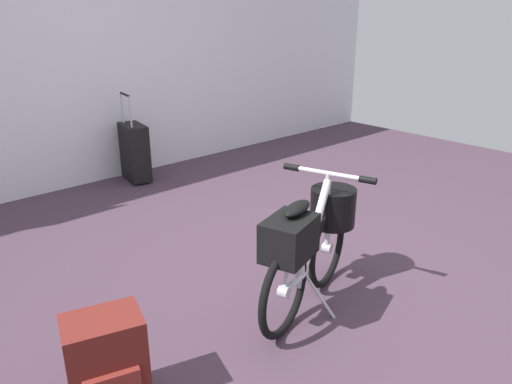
% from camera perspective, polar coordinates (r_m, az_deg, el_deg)
% --- Properties ---
extents(ground_plane, '(7.98, 7.98, 0.00)m').
position_cam_1_polar(ground_plane, '(2.92, 3.49, -11.35)').
color(ground_plane, '#473342').
extents(back_wall, '(7.98, 0.10, 2.78)m').
position_cam_1_polar(back_wall, '(4.70, -20.84, 17.38)').
color(back_wall, silver).
rests_on(back_wall, ground_plane).
extents(folding_bike_foreground, '(0.99, 0.53, 0.73)m').
position_cam_1_polar(folding_bike_foreground, '(2.64, 6.52, -5.36)').
color(folding_bike_foreground, black).
rests_on(folding_bike_foreground, ground_plane).
extents(rolling_suitcase, '(0.24, 0.39, 0.83)m').
position_cam_1_polar(rolling_suitcase, '(4.76, -13.88, 4.57)').
color(rolling_suitcase, black).
rests_on(rolling_suitcase, ground_plane).
extents(backpack_on_floor, '(0.36, 0.31, 0.41)m').
position_cam_1_polar(backpack_on_floor, '(2.18, -16.93, -18.47)').
color(backpack_on_floor, maroon).
rests_on(backpack_on_floor, ground_plane).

